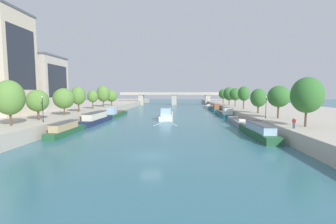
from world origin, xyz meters
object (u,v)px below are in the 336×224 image
Objects in this scene: tree_right_distant at (307,95)px; bridge_far at (174,97)px; person_on_quay at (294,122)px; moored_boat_left_second at (96,118)px; tree_right_end_of_row at (235,94)px; moored_boat_left_gap_after at (66,129)px; moored_boat_right_end at (258,131)px; tree_right_by_lamp at (259,98)px; moored_boat_right_gap_after at (224,113)px; lamppost_left_bank at (43,108)px; tree_left_second at (93,96)px; tree_left_by_lamp at (78,96)px; tree_left_midway at (103,94)px; tree_right_second at (279,97)px; moored_boat_right_far at (238,121)px; tree_left_past_mid at (64,98)px; tree_left_distant at (38,101)px; moored_boat_right_lone at (210,107)px; tree_right_past_mid at (223,94)px; tree_left_far at (112,96)px; tree_left_end_of_row at (9,98)px; barge_midriver at (167,115)px; lamppost_right_bank at (266,106)px; tree_right_far at (229,94)px.

tree_right_distant reaches higher than bridge_far.
moored_boat_left_second is at bearing 152.05° from person_on_quay.
moored_boat_left_second is 2.41× the size of tree_right_end_of_row.
person_on_quay is at bearing -7.49° from moored_boat_left_gap_after.
person_on_quay is at bearing -78.09° from bridge_far.
moored_boat_right_end is (33.93, -15.53, -0.11)m from moored_boat_left_second.
tree_right_by_lamp reaches higher than person_on_quay.
moored_boat_right_gap_after is 51.08m from lamppost_left_bank.
tree_left_by_lamp is at bearing -89.27° from tree_left_second.
lamppost_left_bank is (2.59, -39.72, -2.11)m from tree_left_midway.
tree_right_second is (40.76, -6.84, 5.59)m from moored_boat_left_second.
tree_left_second is at bearing -91.51° from tree_left_midway.
tree_left_midway is 57.63m from bridge_far.
moored_boat_left_second is at bearing -152.52° from moored_boat_right_gap_after.
moored_boat_right_far is 2.33× the size of tree_left_past_mid.
tree_left_second is (-0.26, 27.98, 0.20)m from tree_left_distant.
tree_left_distant is at bearing -122.26° from moored_boat_right_lone.
tree_right_second is (6.83, 8.69, 5.70)m from moored_boat_right_end.
bridge_far is (23.69, 52.48, -2.32)m from tree_left_midway.
tree_right_by_lamp is (-0.33, 11.02, -0.59)m from tree_right_second.
tree_right_past_mid reaches higher than moored_boat_right_far.
tree_left_far is (0.09, 35.99, -0.17)m from tree_left_past_mid.
moored_boat_left_second reaches higher than moored_boat_right_gap_after.
tree_right_distant is 1.18× the size of tree_right_past_mid.
tree_left_past_mid is at bearing -151.97° from moored_boat_right_gap_after.
tree_left_far reaches higher than moored_boat_right_lone.
tree_left_past_mid is at bearing 88.42° from tree_left_end_of_row.
tree_right_by_lamp is at bearing -16.30° from barge_midriver.
lamppost_right_bank is (-2.38, -36.09, -1.99)m from tree_right_end_of_row.
moored_boat_left_gap_after is 39.15m from lamppost_right_bank.
tree_right_distant is at bearing -6.81° from tree_left_distant.
tree_left_distant is (-0.03, 7.17, -0.80)m from tree_left_end_of_row.
tree_left_midway is at bearing -174.60° from tree_right_end_of_row.
tree_left_past_mid is 71.99m from tree_right_past_mid.
tree_left_midway is (-41.15, 23.83, 6.37)m from moored_boat_right_far.
moored_boat_left_second is at bearing -136.10° from tree_right_far.
moored_boat_right_far is at bearing -89.84° from moored_boat_right_lone.
barge_midriver is 0.28× the size of bridge_far.
lamppost_right_bank reaches higher than person_on_quay.
moored_boat_right_far is at bearing -30.07° from tree_left_midway.
moored_boat_right_lone is at bearing 41.85° from tree_left_second.
tree_left_past_mid is 11.76m from lamppost_left_bank.
tree_right_past_mid reaches higher than tree_left_far.
lamppost_right_bank is (38.16, 7.93, 3.75)m from moored_boat_left_gap_after.
moored_boat_right_gap_after is (0.72, 33.55, -0.24)m from moored_boat_right_end.
moored_boat_left_second is 42.60m from person_on_quay.
tree_right_distant reaches higher than lamppost_left_bank.
barge_midriver is 1.09× the size of moored_boat_left_second.
tree_left_distant is 1.25× the size of lamppost_left_bank.
moored_boat_left_gap_after is at bearing -77.36° from tree_left_second.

